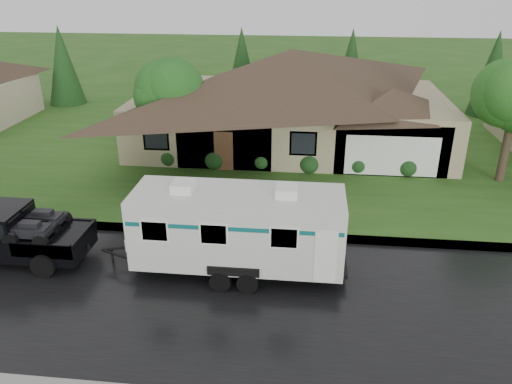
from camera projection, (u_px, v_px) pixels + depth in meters
The scene contains 9 objects.
ground at pixel (217, 264), 18.33m from camera, with size 140.00×140.00×0.00m, color #28531A.
road at pixel (206, 296), 16.51m from camera, with size 140.00×8.00×0.01m, color black.
curb at pixel (227, 233), 20.34m from camera, with size 140.00×0.50×0.15m, color gray.
lawn at pixel (259, 137), 31.91m from camera, with size 140.00×26.00×0.15m, color #28531A.
house_main at pixel (296, 87), 29.20m from camera, with size 19.44×10.80×6.90m.
tree_left_green at pixel (165, 94), 25.71m from camera, with size 3.39×3.39×5.62m.
shrub_row at pixel (285, 161), 26.31m from camera, with size 13.60×1.00×1.00m.
pickup_truck at pixel (1, 232), 18.29m from camera, with size 6.15×2.34×2.05m.
travel_trailer at pixel (238, 227), 17.13m from camera, with size 7.58×2.66×3.40m.
Camera 1 is at (3.14, -15.41, 9.88)m, focal length 35.00 mm.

